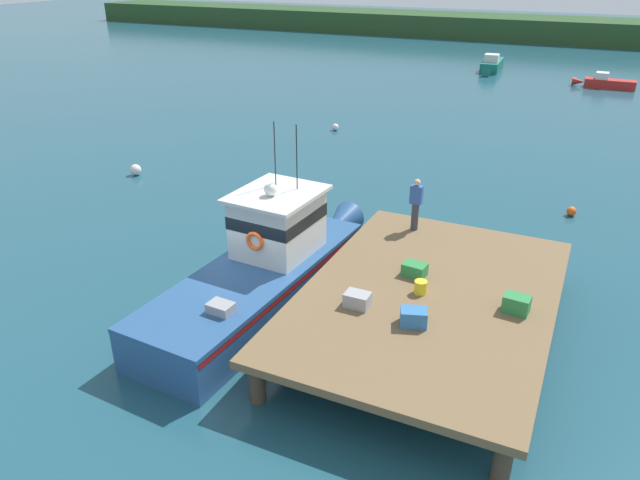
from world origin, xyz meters
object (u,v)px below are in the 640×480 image
object	(u,v)px
crate_stack_near_edge	(414,317)
mooring_buoy_spare_mooring	(571,211)
crate_single_by_cleat	(357,300)
mooring_buoy_channel_marker	(136,170)
moored_boat_far_right	(605,83)
mooring_buoy_outer	(335,127)
crate_single_far	(517,304)
bait_bucket	(421,287)
main_fishing_boat	(267,267)
moored_boat_outer_mooring	(492,65)
crate_stack_mid_dock	(415,269)
deckhand_by_the_boat	(416,203)
mooring_buoy_inshore	(266,181)

from	to	relation	value
crate_stack_near_edge	mooring_buoy_spare_mooring	bearing A→B (deg)	76.65
crate_single_by_cleat	mooring_buoy_channel_marker	size ratio (longest dim) A/B	1.23
moored_boat_far_right	mooring_buoy_outer	size ratio (longest dim) A/B	11.42
crate_single_far	mooring_buoy_outer	distance (m)	20.94
bait_bucket	crate_single_by_cleat	bearing A→B (deg)	-134.11
main_fishing_boat	moored_boat_outer_mooring	size ratio (longest dim) A/B	1.79
moored_boat_outer_mooring	mooring_buoy_outer	size ratio (longest dim) A/B	14.75
mooring_buoy_outer	mooring_buoy_channel_marker	bearing A→B (deg)	-115.21
crate_stack_mid_dock	bait_bucket	bearing A→B (deg)	-63.83
deckhand_by_the_boat	moored_boat_outer_mooring	bearing A→B (deg)	96.93
moored_boat_outer_mooring	mooring_buoy_outer	world-z (taller)	moored_boat_outer_mooring
mooring_buoy_spare_mooring	main_fishing_boat	bearing A→B (deg)	-126.19
crate_single_far	moored_boat_far_right	bearing A→B (deg)	88.57
crate_stack_near_edge	mooring_buoy_inshore	distance (m)	13.16
mooring_buoy_inshore	mooring_buoy_channel_marker	bearing A→B (deg)	-167.69
main_fishing_boat	crate_single_far	distance (m)	6.67
crate_stack_mid_dock	crate_stack_near_edge	distance (m)	2.37
mooring_buoy_outer	crate_single_by_cleat	bearing A→B (deg)	-64.69
main_fishing_boat	bait_bucket	distance (m)	4.38
crate_single_by_cleat	moored_boat_far_right	bearing A→B (deg)	83.31
mooring_buoy_spare_mooring	mooring_buoy_channel_marker	bearing A→B (deg)	-169.41
crate_single_by_cleat	mooring_buoy_inshore	world-z (taller)	crate_single_by_cleat
crate_single_far	bait_bucket	distance (m)	2.30
main_fishing_boat	moored_boat_outer_mooring	world-z (taller)	main_fishing_boat
bait_bucket	moored_boat_far_right	distance (m)	36.31
main_fishing_boat	crate_stack_near_edge	xyz separation A→B (m)	(4.62, -1.34, 0.39)
crate_single_by_cleat	deckhand_by_the_boat	size ratio (longest dim) A/B	0.37
crate_single_by_cleat	crate_stack_near_edge	size ratio (longest dim) A/B	1.00
crate_single_by_cleat	mooring_buoy_outer	world-z (taller)	crate_single_by_cleat
crate_stack_near_edge	mooring_buoy_inshore	xyz separation A→B (m)	(-9.25, 9.29, -1.20)
crate_stack_near_edge	crate_single_far	world-z (taller)	crate_single_far
main_fishing_boat	crate_single_far	world-z (taller)	main_fishing_boat
crate_single_far	mooring_buoy_channel_marker	bearing A→B (deg)	159.42
main_fishing_boat	crate_stack_near_edge	size ratio (longest dim) A/B	16.49
bait_bucket	moored_boat_far_right	xyz separation A→B (m)	(3.19, 36.16, -1.00)
moored_boat_outer_mooring	bait_bucket	bearing A→B (deg)	-81.88
deckhand_by_the_boat	crate_single_far	bearing A→B (deg)	-44.46
crate_single_by_cleat	deckhand_by_the_boat	bearing A→B (deg)	91.04
crate_single_by_cleat	crate_single_far	bearing A→B (deg)	21.39
moored_boat_outer_mooring	mooring_buoy_outer	xyz separation A→B (m)	(-4.20, -22.66, -0.29)
mooring_buoy_channel_marker	main_fishing_boat	bearing A→B (deg)	-32.43
deckhand_by_the_boat	crate_stack_near_edge	bearing A→B (deg)	-73.09
moored_boat_outer_mooring	moored_boat_far_right	size ratio (longest dim) A/B	1.29
crate_stack_mid_dock	crate_stack_near_edge	size ratio (longest dim) A/B	1.00
bait_bucket	main_fishing_boat	bearing A→B (deg)	-178.73
crate_stack_near_edge	mooring_buoy_spare_mooring	xyz separation A→B (m)	(2.69, 11.34, -1.22)
crate_single_far	bait_bucket	xyz separation A→B (m)	(-2.29, -0.13, -0.04)
bait_bucket	moored_boat_far_right	size ratio (longest dim) A/B	0.08
crate_stack_mid_dock	mooring_buoy_channel_marker	xyz separation A→B (m)	(-14.44, 5.74, -1.12)
crate_stack_near_edge	mooring_buoy_inshore	bearing A→B (deg)	134.87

